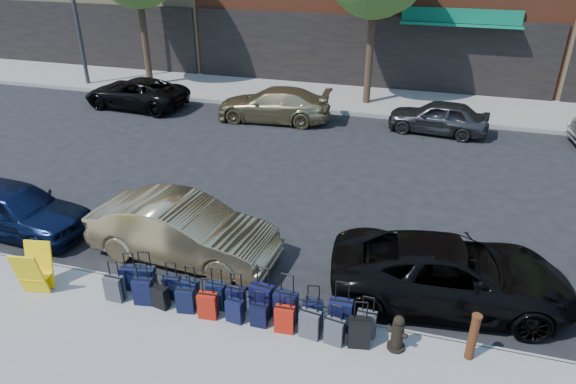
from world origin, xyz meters
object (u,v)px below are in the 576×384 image
(car_far_0, at_px, (136,93))
(bollard, at_px, (473,336))
(car_far_1, at_px, (273,104))
(car_far_2, at_px, (438,117))
(display_rack, at_px, (35,270))
(fire_hydrant, at_px, (397,334))
(car_near_1, at_px, (183,230))
(car_near_0, at_px, (15,209))
(suitcase_front_5, at_px, (236,299))
(car_near_2, at_px, (450,273))

(car_far_0, bearing_deg, bollard, 53.70)
(car_far_1, xyz_separation_m, car_far_2, (6.36, 0.37, -0.03))
(bollard, bearing_deg, display_rack, -176.84)
(fire_hydrant, height_order, bollard, bollard)
(car_near_1, relative_size, car_far_2, 1.22)
(bollard, xyz_separation_m, car_far_2, (-0.86, 11.81, -0.02))
(car_near_1, bearing_deg, car_far_0, 40.08)
(fire_hydrant, relative_size, car_near_0, 0.19)
(suitcase_front_5, relative_size, car_far_2, 0.24)
(suitcase_front_5, height_order, car_near_2, car_near_2)
(bollard, bearing_deg, car_far_1, 122.27)
(suitcase_front_5, bearing_deg, car_far_1, 102.89)
(car_far_0, height_order, car_far_1, car_far_1)
(display_rack, distance_m, car_near_1, 3.17)
(car_far_2, bearing_deg, display_rack, -26.55)
(car_near_0, bearing_deg, car_far_2, -40.83)
(car_near_2, relative_size, car_far_0, 1.09)
(car_near_1, height_order, car_far_0, car_near_1)
(car_near_0, height_order, car_far_2, car_near_0)
(car_near_0, xyz_separation_m, car_near_1, (4.59, 0.12, 0.06))
(car_near_2, xyz_separation_m, car_far_0, (-13.01, 9.68, -0.05))
(bollard, xyz_separation_m, car_near_0, (-10.95, 1.54, 0.03))
(suitcase_front_5, bearing_deg, bollard, -1.33)
(display_rack, bearing_deg, car_near_0, 128.49)
(display_rack, relative_size, car_far_1, 0.23)
(fire_hydrant, distance_m, car_near_1, 5.40)
(display_rack, bearing_deg, car_near_1, 32.95)
(bollard, height_order, car_near_0, car_near_0)
(suitcase_front_5, height_order, fire_hydrant, suitcase_front_5)
(car_near_1, relative_size, car_far_0, 0.99)
(bollard, bearing_deg, car_near_0, 171.98)
(car_far_0, bearing_deg, display_rack, 25.72)
(display_rack, relative_size, car_near_1, 0.23)
(car_near_1, bearing_deg, fire_hydrant, -105.11)
(car_near_0, height_order, car_near_1, car_near_1)
(fire_hydrant, distance_m, car_far_0, 16.75)
(car_near_0, relative_size, car_near_1, 0.89)
(car_near_2, bearing_deg, display_rack, 98.21)
(fire_hydrant, distance_m, car_near_2, 2.07)
(fire_hydrant, xyz_separation_m, car_far_1, (-5.95, 11.56, 0.17))
(suitcase_front_5, relative_size, car_far_0, 0.20)
(display_rack, bearing_deg, suitcase_front_5, -2.71)
(fire_hydrant, bearing_deg, car_near_2, 84.96)
(car_far_1, height_order, car_far_2, car_far_1)
(car_near_0, xyz_separation_m, car_far_1, (3.73, 9.90, -0.02))
(bollard, distance_m, display_rack, 8.71)
(display_rack, bearing_deg, car_far_2, 47.81)
(car_near_2, distance_m, car_far_2, 10.07)
(car_far_1, distance_m, car_far_2, 6.38)
(fire_hydrant, relative_size, car_far_0, 0.16)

